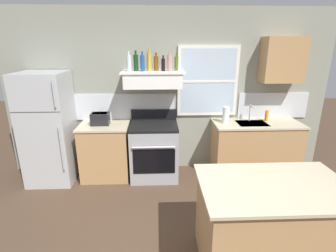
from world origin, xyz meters
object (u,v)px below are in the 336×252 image
(dish_soap_bottle, at_px, (267,116))
(kitchen_island, at_px, (270,225))
(toaster, at_px, (100,119))
(bottle_blue_liqueur, at_px, (142,63))
(bottle_rose_pink, at_px, (170,63))
(bottle_clear_tall, at_px, (129,63))
(bottle_dark_green_wine, at_px, (136,62))
(bottle_amber_wine, at_px, (156,63))
(stove_range, at_px, (154,150))
(paper_towel_roll, at_px, (226,115))
(bottle_champagne_gold_foil, at_px, (149,61))
(refrigerator, at_px, (49,129))
(bottle_olive_oil_square, at_px, (176,63))
(bottle_balsamic_dark, at_px, (163,64))

(dish_soap_bottle, relative_size, kitchen_island, 0.13)
(toaster, height_order, bottle_blue_liqueur, bottle_blue_liqueur)
(bottle_rose_pink, height_order, kitchen_island, bottle_rose_pink)
(bottle_clear_tall, bearing_deg, bottle_dark_green_wine, 37.26)
(dish_soap_bottle, bearing_deg, bottle_rose_pink, -177.79)
(bottle_amber_wine, bearing_deg, stove_range, -111.03)
(bottle_amber_wine, height_order, paper_towel_roll, bottle_amber_wine)
(bottle_champagne_gold_foil, distance_m, bottle_amber_wine, 0.11)
(refrigerator, relative_size, bottle_amber_wine, 6.48)
(bottle_amber_wine, xyz_separation_m, bottle_olive_oil_square, (0.31, 0.01, -0.00))
(toaster, height_order, dish_soap_bottle, toaster)
(dish_soap_bottle, bearing_deg, paper_towel_roll, -172.02)
(dish_soap_bottle, bearing_deg, bottle_clear_tall, -177.48)
(dish_soap_bottle, bearing_deg, stove_range, -175.82)
(dish_soap_bottle, bearing_deg, bottle_amber_wine, -179.93)
(bottle_balsamic_dark, bearing_deg, bottle_olive_oil_square, 16.74)
(bottle_clear_tall, bearing_deg, bottle_rose_pink, 3.35)
(dish_soap_bottle, bearing_deg, bottle_balsamic_dark, -178.21)
(bottle_dark_green_wine, distance_m, bottle_champagne_gold_foil, 0.21)
(stove_range, distance_m, bottle_balsamic_dark, 1.39)
(paper_towel_roll, bearing_deg, bottle_blue_liqueur, 178.95)
(toaster, xyz_separation_m, bottle_amber_wine, (0.90, 0.09, 0.85))
(kitchen_island, bearing_deg, bottle_dark_green_wine, 125.20)
(bottle_blue_liqueur, distance_m, bottle_amber_wine, 0.22)
(toaster, bearing_deg, bottle_champagne_gold_foil, 5.80)
(stove_range, distance_m, dish_soap_bottle, 1.96)
(bottle_blue_liqueur, bearing_deg, bottle_amber_wine, 19.66)
(bottle_blue_liqueur, bearing_deg, kitchen_island, -56.14)
(bottle_dark_green_wine, bearing_deg, refrigerator, -174.47)
(stove_range, relative_size, dish_soap_bottle, 6.06)
(bottle_amber_wine, distance_m, bottle_rose_pink, 0.21)
(bottle_blue_liqueur, bearing_deg, bottle_balsamic_dark, 4.01)
(refrigerator, height_order, bottle_amber_wine, bottle_amber_wine)
(refrigerator, relative_size, paper_towel_roll, 6.48)
(bottle_blue_liqueur, height_order, kitchen_island, bottle_blue_liqueur)
(bottle_dark_green_wine, distance_m, dish_soap_bottle, 2.31)
(bottle_dark_green_wine, distance_m, bottle_olive_oil_square, 0.62)
(bottle_dark_green_wine, xyz_separation_m, paper_towel_roll, (1.42, -0.07, -0.83))
(stove_range, distance_m, bottle_amber_wine, 1.40)
(bottle_dark_green_wine, xyz_separation_m, kitchen_island, (1.40, -1.99, -1.42))
(bottle_blue_liqueur, distance_m, kitchen_island, 2.73)
(bottle_clear_tall, bearing_deg, bottle_olive_oil_square, 8.44)
(refrigerator, relative_size, bottle_olive_oil_square, 6.64)
(bottle_dark_green_wine, xyz_separation_m, bottle_olive_oil_square, (0.62, 0.03, -0.02))
(toaster, distance_m, kitchen_island, 2.83)
(bottle_blue_liqueur, relative_size, kitchen_island, 0.21)
(paper_towel_roll, relative_size, dish_soap_bottle, 1.50)
(refrigerator, xyz_separation_m, bottle_balsamic_dark, (1.81, 0.11, 0.97))
(bottle_dark_green_wine, xyz_separation_m, bottle_balsamic_dark, (0.41, -0.03, -0.03))
(bottle_champagne_gold_foil, xyz_separation_m, bottle_rose_pink, (0.31, -0.05, -0.01))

